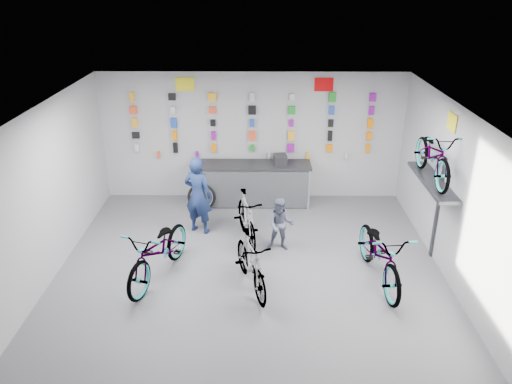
{
  "coord_description": "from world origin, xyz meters",
  "views": [
    {
      "loc": [
        0.19,
        -7.14,
        5.0
      ],
      "look_at": [
        0.11,
        1.4,
        1.24
      ],
      "focal_mm": 35.0,
      "sensor_mm": 36.0,
      "label": 1
    }
  ],
  "objects_px": {
    "bike_left": "(159,251)",
    "bike_service": "(247,218)",
    "bike_right": "(380,253)",
    "counter": "(252,184)",
    "bike_center": "(251,263)",
    "clerk": "(198,195)",
    "customer": "(281,225)"
  },
  "relations": [
    {
      "from": "bike_service",
      "to": "bike_right",
      "type": "bearing_deg",
      "value": -44.44
    },
    {
      "from": "bike_service",
      "to": "customer",
      "type": "bearing_deg",
      "value": -42.1
    },
    {
      "from": "bike_left",
      "to": "clerk",
      "type": "xyz_separation_m",
      "value": [
        0.5,
        1.76,
        0.28
      ]
    },
    {
      "from": "counter",
      "to": "clerk",
      "type": "xyz_separation_m",
      "value": [
        -1.08,
        -1.38,
        0.34
      ]
    },
    {
      "from": "bike_left",
      "to": "clerk",
      "type": "height_order",
      "value": "clerk"
    },
    {
      "from": "counter",
      "to": "bike_center",
      "type": "height_order",
      "value": "counter"
    },
    {
      "from": "bike_right",
      "to": "bike_service",
      "type": "relative_size",
      "value": 1.26
    },
    {
      "from": "bike_service",
      "to": "clerk",
      "type": "height_order",
      "value": "clerk"
    },
    {
      "from": "bike_left",
      "to": "bike_right",
      "type": "relative_size",
      "value": 0.98
    },
    {
      "from": "bike_left",
      "to": "bike_center",
      "type": "height_order",
      "value": "bike_left"
    },
    {
      "from": "bike_left",
      "to": "bike_service",
      "type": "height_order",
      "value": "bike_left"
    },
    {
      "from": "counter",
      "to": "bike_right",
      "type": "bearing_deg",
      "value": -54.55
    },
    {
      "from": "bike_center",
      "to": "bike_right",
      "type": "distance_m",
      "value": 2.25
    },
    {
      "from": "counter",
      "to": "bike_left",
      "type": "xyz_separation_m",
      "value": [
        -1.58,
        -3.14,
        0.05
      ]
    },
    {
      "from": "counter",
      "to": "customer",
      "type": "bearing_deg",
      "value": -74.52
    },
    {
      "from": "counter",
      "to": "bike_center",
      "type": "relative_size",
      "value": 1.63
    },
    {
      "from": "bike_left",
      "to": "bike_right",
      "type": "height_order",
      "value": "bike_right"
    },
    {
      "from": "bike_right",
      "to": "customer",
      "type": "relative_size",
      "value": 1.94
    },
    {
      "from": "clerk",
      "to": "customer",
      "type": "height_order",
      "value": "clerk"
    },
    {
      "from": "bike_center",
      "to": "customer",
      "type": "height_order",
      "value": "customer"
    },
    {
      "from": "bike_right",
      "to": "customer",
      "type": "bearing_deg",
      "value": 141.48
    },
    {
      "from": "bike_center",
      "to": "clerk",
      "type": "relative_size",
      "value": 1.0
    },
    {
      "from": "customer",
      "to": "bike_center",
      "type": "bearing_deg",
      "value": -108.2
    },
    {
      "from": "bike_center",
      "to": "bike_service",
      "type": "height_order",
      "value": "bike_service"
    },
    {
      "from": "counter",
      "to": "bike_right",
      "type": "xyz_separation_m",
      "value": [
        2.28,
        -3.19,
        0.06
      ]
    },
    {
      "from": "bike_service",
      "to": "clerk",
      "type": "relative_size",
      "value": 1.01
    },
    {
      "from": "customer",
      "to": "bike_right",
      "type": "bearing_deg",
      "value": -27.94
    },
    {
      "from": "bike_service",
      "to": "customer",
      "type": "relative_size",
      "value": 1.54
    },
    {
      "from": "bike_service",
      "to": "clerk",
      "type": "distance_m",
      "value": 1.12
    },
    {
      "from": "bike_left",
      "to": "bike_service",
      "type": "relative_size",
      "value": 1.24
    },
    {
      "from": "bike_left",
      "to": "bike_service",
      "type": "distance_m",
      "value": 2.04
    },
    {
      "from": "counter",
      "to": "bike_center",
      "type": "bearing_deg",
      "value": -89.39
    }
  ]
}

